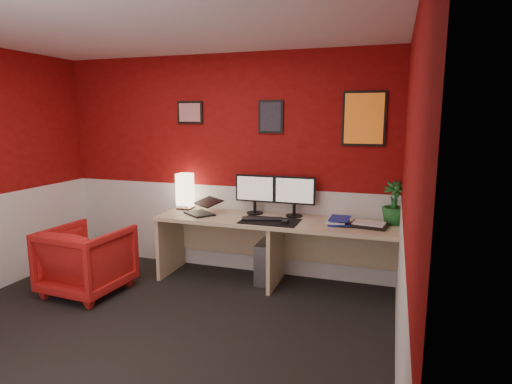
% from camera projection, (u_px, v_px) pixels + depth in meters
% --- Properties ---
extents(ground, '(4.00, 3.50, 0.01)m').
position_uv_depth(ground, '(142.00, 337.00, 3.49)').
color(ground, black).
rests_on(ground, ground).
extents(ceiling, '(4.00, 3.50, 0.01)m').
position_uv_depth(ceiling, '(126.00, 18.00, 3.05)').
color(ceiling, white).
rests_on(ceiling, ground).
extents(wall_back, '(4.00, 0.01, 2.50)m').
position_uv_depth(wall_back, '(222.00, 165.00, 4.91)').
color(wall_back, maroon).
rests_on(wall_back, ground).
extents(wall_right, '(0.01, 3.50, 2.50)m').
position_uv_depth(wall_right, '(407.00, 204.00, 2.65)').
color(wall_right, maroon).
rests_on(wall_right, ground).
extents(wainscot_back, '(4.00, 0.01, 1.00)m').
position_uv_depth(wainscot_back, '(222.00, 227.00, 5.03)').
color(wainscot_back, silver).
rests_on(wainscot_back, ground).
extents(wainscot_right, '(0.01, 3.50, 1.00)m').
position_uv_depth(wainscot_right, '(399.00, 315.00, 2.79)').
color(wainscot_right, silver).
rests_on(wainscot_right, ground).
extents(desk, '(2.60, 0.65, 0.73)m').
position_uv_depth(desk, '(276.00, 253.00, 4.50)').
color(desk, tan).
rests_on(desk, ground).
extents(shoji_lamp, '(0.16, 0.16, 0.40)m').
position_uv_depth(shoji_lamp, '(185.00, 192.00, 4.93)').
color(shoji_lamp, '#FFE5B2').
rests_on(shoji_lamp, desk).
extents(laptop, '(0.40, 0.38, 0.22)m').
position_uv_depth(laptop, '(199.00, 205.00, 4.66)').
color(laptop, black).
rests_on(laptop, desk).
extents(monitor_left, '(0.45, 0.06, 0.58)m').
position_uv_depth(monitor_left, '(255.00, 188.00, 4.67)').
color(monitor_left, black).
rests_on(monitor_left, desk).
extents(monitor_right, '(0.45, 0.06, 0.58)m').
position_uv_depth(monitor_right, '(294.00, 190.00, 4.53)').
color(monitor_right, black).
rests_on(monitor_right, desk).
extents(desk_mat, '(0.60, 0.38, 0.01)m').
position_uv_depth(desk_mat, '(270.00, 221.00, 4.36)').
color(desk_mat, black).
rests_on(desk_mat, desk).
extents(keyboard, '(0.44, 0.24, 0.02)m').
position_uv_depth(keyboard, '(262.00, 219.00, 4.41)').
color(keyboard, black).
rests_on(keyboard, desk_mat).
extents(mouse, '(0.07, 0.11, 0.03)m').
position_uv_depth(mouse, '(285.00, 222.00, 4.26)').
color(mouse, black).
rests_on(mouse, desk_mat).
extents(book_bottom, '(0.26, 0.32, 0.03)m').
position_uv_depth(book_bottom, '(328.00, 222.00, 4.27)').
color(book_bottom, '#212B99').
rests_on(book_bottom, desk).
extents(book_middle, '(0.20, 0.27, 0.02)m').
position_uv_depth(book_middle, '(327.00, 220.00, 4.26)').
color(book_middle, silver).
rests_on(book_middle, book_bottom).
extents(book_top, '(0.20, 0.27, 0.02)m').
position_uv_depth(book_top, '(330.00, 218.00, 4.24)').
color(book_top, '#212B99').
rests_on(book_top, book_middle).
extents(zen_tray, '(0.38, 0.30, 0.03)m').
position_uv_depth(zen_tray, '(369.00, 225.00, 4.14)').
color(zen_tray, black).
rests_on(zen_tray, desk).
extents(potted_plant, '(0.27, 0.27, 0.43)m').
position_uv_depth(potted_plant, '(395.00, 203.00, 4.21)').
color(potted_plant, '#19591E').
rests_on(potted_plant, desk).
extents(pc_tower, '(0.21, 0.45, 0.45)m').
position_uv_depth(pc_tower, '(268.00, 261.00, 4.66)').
color(pc_tower, '#99999E').
rests_on(pc_tower, ground).
extents(armchair, '(0.79, 0.81, 0.70)m').
position_uv_depth(armchair, '(87.00, 260.00, 4.34)').
color(armchair, red).
rests_on(armchair, ground).
extents(art_left, '(0.32, 0.02, 0.26)m').
position_uv_depth(art_left, '(190.00, 112.00, 4.91)').
color(art_left, red).
rests_on(art_left, wall_back).
extents(art_center, '(0.28, 0.02, 0.36)m').
position_uv_depth(art_center, '(271.00, 117.00, 4.61)').
color(art_center, black).
rests_on(art_center, wall_back).
extents(art_right, '(0.44, 0.02, 0.56)m').
position_uv_depth(art_right, '(364.00, 119.00, 4.31)').
color(art_right, orange).
rests_on(art_right, wall_back).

